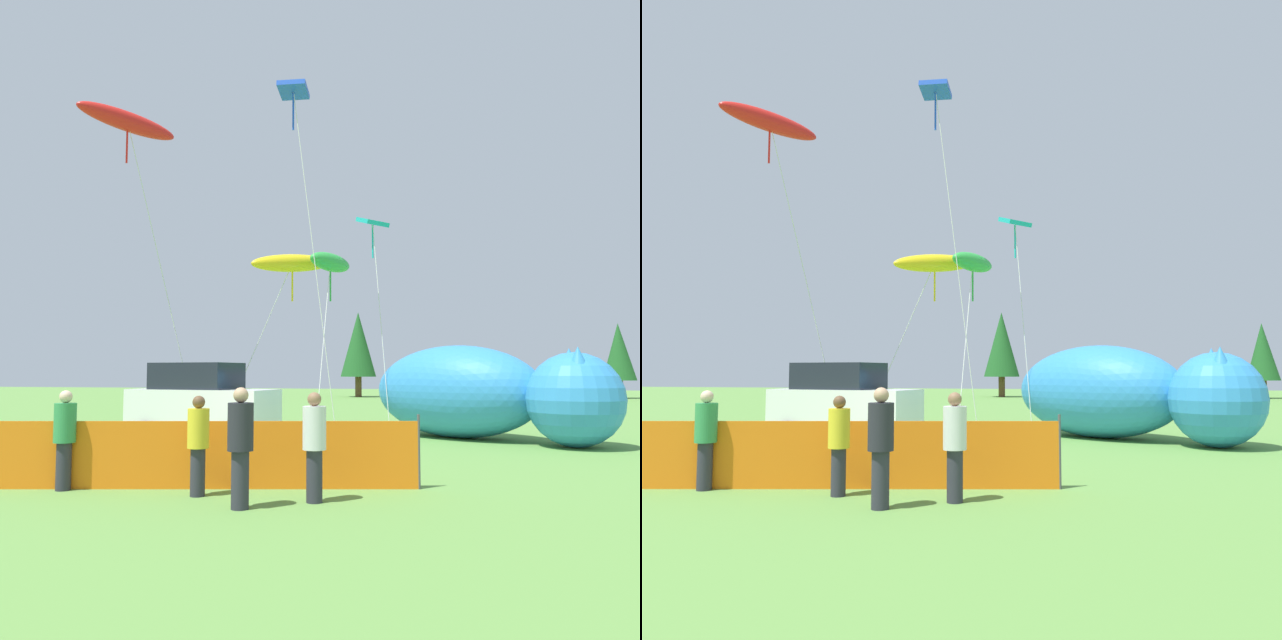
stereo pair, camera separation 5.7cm
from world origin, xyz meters
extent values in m
plane|color=#609342|center=(0.00, 0.00, 0.00)|extent=(120.00, 120.00, 0.00)
cube|color=white|center=(-2.32, 3.38, 0.91)|extent=(4.48, 2.44, 1.28)
cube|color=#1E232D|center=(-2.53, 3.42, 1.93)|extent=(2.57, 1.99, 0.77)
cylinder|color=black|center=(-0.88, 4.03, 0.32)|extent=(0.67, 0.35, 0.64)
cylinder|color=black|center=(-1.16, 2.31, 0.32)|extent=(0.67, 0.35, 0.64)
cylinder|color=black|center=(-3.48, 4.45, 0.32)|extent=(0.67, 0.35, 0.64)
cylinder|color=black|center=(-3.76, 2.74, 0.32)|extent=(0.67, 0.35, 0.64)
cube|color=#267F33|center=(1.97, -0.44, 0.45)|extent=(0.76, 0.76, 0.03)
cube|color=#267F33|center=(1.79, -0.62, 0.69)|extent=(0.39, 0.37, 0.49)
cylinder|color=#A5A5AD|center=(1.96, -0.11, 0.22)|extent=(0.02, 0.02, 0.45)
cylinder|color=#A5A5AD|center=(2.29, -0.43, 0.22)|extent=(0.02, 0.02, 0.45)
cylinder|color=#A5A5AD|center=(1.64, -0.45, 0.22)|extent=(0.02, 0.02, 0.45)
cylinder|color=#A5A5AD|center=(1.98, -0.76, 0.22)|extent=(0.02, 0.02, 0.45)
ellipsoid|color=#338CD8|center=(4.90, 6.42, 1.44)|extent=(6.39, 5.46, 2.89)
ellipsoid|color=white|center=(4.90, 6.42, 0.79)|extent=(4.26, 3.77, 1.30)
sphere|color=#338CD8|center=(8.07, 4.47, 1.30)|extent=(2.60, 2.60, 2.60)
cone|color=#338CD8|center=(8.07, 5.12, 2.34)|extent=(0.73, 0.73, 0.78)
cone|color=#338CD8|center=(8.07, 3.82, 2.34)|extent=(0.73, 0.73, 0.78)
cube|color=orange|center=(0.42, -3.30, 0.59)|extent=(7.59, 1.66, 1.19)
cylinder|color=#4C4C51|center=(4.21, -2.49, 0.65)|extent=(0.05, 0.05, 1.31)
cylinder|color=#2D2D38|center=(1.66, -4.67, 0.43)|extent=(0.27, 0.27, 0.87)
cylinder|color=#26262D|center=(1.66, -4.67, 1.23)|extent=(0.40, 0.40, 0.72)
sphere|color=tan|center=(1.66, -4.67, 1.71)|extent=(0.23, 0.23, 0.23)
cylinder|color=#2D2D38|center=(-1.86, -3.90, 0.41)|extent=(0.26, 0.26, 0.82)
cylinder|color=#338C4C|center=(-1.86, -3.90, 1.17)|extent=(0.38, 0.38, 0.69)
sphere|color=beige|center=(-1.86, -3.90, 1.62)|extent=(0.22, 0.22, 0.22)
cylinder|color=#2D2D38|center=(0.64, -3.90, 0.39)|extent=(0.25, 0.25, 0.79)
cylinder|color=yellow|center=(0.64, -3.90, 1.12)|extent=(0.36, 0.36, 0.66)
sphere|color=brown|center=(0.64, -3.90, 1.55)|extent=(0.21, 0.21, 0.21)
cylinder|color=#2D2D38|center=(2.65, -3.98, 0.41)|extent=(0.26, 0.26, 0.82)
cylinder|color=silver|center=(2.65, -3.98, 1.17)|extent=(0.38, 0.38, 0.69)
sphere|color=#8C6647|center=(2.65, -3.98, 1.62)|extent=(0.22, 0.22, 0.22)
cylinder|color=silver|center=(-1.73, 6.46, 2.86)|extent=(2.63, 0.21, 5.72)
ellipsoid|color=yellow|center=(-0.42, 6.37, 5.71)|extent=(2.62, 2.70, 0.98)
cylinder|color=yellow|center=(-0.42, 6.37, 5.01)|extent=(0.06, 0.06, 1.20)
cylinder|color=silver|center=(0.95, 4.86, 2.84)|extent=(0.13, 2.89, 5.69)
ellipsoid|color=green|center=(0.90, 6.29, 5.68)|extent=(1.49, 2.18, 0.73)
cylinder|color=green|center=(0.90, 6.29, 4.98)|extent=(0.06, 0.06, 1.20)
cylinder|color=silver|center=(0.79, 4.34, 5.47)|extent=(1.53, 0.62, 10.94)
cube|color=blue|center=(0.04, 4.64, 10.94)|extent=(0.95, 0.97, 0.28)
cylinder|color=blue|center=(0.04, 4.64, 10.24)|extent=(0.06, 0.06, 1.20)
cylinder|color=silver|center=(-3.93, 4.00, 4.85)|extent=(1.78, 1.84, 9.71)
ellipsoid|color=red|center=(-4.81, 3.10, 9.71)|extent=(2.44, 3.02, 0.96)
cylinder|color=red|center=(-4.81, 3.10, 9.01)|extent=(0.06, 0.06, 1.20)
cylinder|color=silver|center=(2.48, 7.05, 3.70)|extent=(0.80, 2.08, 7.40)
cube|color=#19B2B2|center=(2.09, 8.08, 7.40)|extent=(1.26, 1.27, 0.49)
cylinder|color=#19B2B2|center=(2.09, 8.08, 6.70)|extent=(0.06, 0.06, 1.20)
cylinder|color=brown|center=(17.36, 38.22, 0.69)|extent=(0.44, 0.44, 1.38)
cone|color=#1E5623|center=(17.36, 38.22, 3.60)|extent=(2.44, 2.44, 4.43)
cylinder|color=brown|center=(-2.77, 36.75, 0.82)|extent=(0.53, 0.53, 1.65)
cone|color=#1E5623|center=(-2.77, 36.75, 4.29)|extent=(2.90, 2.90, 5.28)
camera|label=1|loc=(4.84, -13.78, 2.07)|focal=35.00mm
camera|label=2|loc=(4.90, -13.76, 2.07)|focal=35.00mm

